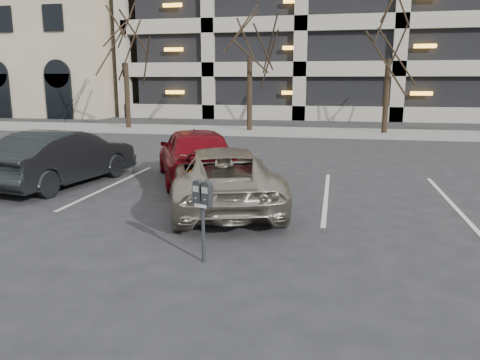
{
  "coord_description": "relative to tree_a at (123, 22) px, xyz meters",
  "views": [
    {
      "loc": [
        1.55,
        -8.87,
        2.73
      ],
      "look_at": [
        -0.13,
        -0.64,
        0.94
      ],
      "focal_mm": 35.0,
      "sensor_mm": 36.0,
      "label": 1
    }
  ],
  "objects": [
    {
      "name": "suv_silver",
      "position": [
        9.16,
        -15.11,
        -5.21
      ],
      "size": [
        3.59,
        5.21,
        1.33
      ],
      "rotation": [
        0.0,
        0.0,
        3.47
      ],
      "color": "#ADA493",
      "rests_on": "ground"
    },
    {
      "name": "car_dark",
      "position": [
        4.52,
        -13.81,
        -5.14
      ],
      "size": [
        2.29,
        4.64,
        1.46
      ],
      "primitive_type": "imported",
      "rotation": [
        0.0,
        0.0,
        2.97
      ],
      "color": "black",
      "rests_on": "ground"
    },
    {
      "name": "office_building",
      "position": [
        -18.0,
        13.92,
        1.62
      ],
      "size": [
        26.0,
        16.2,
        15.0
      ],
      "color": "tan",
      "rests_on": "ground"
    },
    {
      "name": "car_red",
      "position": [
        7.83,
        -12.72,
        -5.1
      ],
      "size": [
        3.5,
        4.86,
        1.54
      ],
      "primitive_type": "imported",
      "rotation": [
        0.0,
        0.0,
        3.56
      ],
      "color": "maroon",
      "rests_on": "ground"
    },
    {
      "name": "tree_c",
      "position": [
        14.0,
        0.0,
        0.21
      ],
      "size": [
        3.7,
        3.7,
        8.42
      ],
      "color": "black",
      "rests_on": "ground"
    },
    {
      "name": "parking_meter",
      "position": [
        9.65,
        -18.35,
        -4.91
      ],
      "size": [
        0.34,
        0.23,
        1.25
      ],
      "rotation": [
        0.0,
        0.0,
        -0.4
      ],
      "color": "black",
      "rests_on": "ground"
    },
    {
      "name": "tree_a",
      "position": [
        0.0,
        0.0,
        0.0
      ],
      "size": [
        3.57,
        3.57,
        8.12
      ],
      "color": "black",
      "rests_on": "ground"
    },
    {
      "name": "sidewalk",
      "position": [
        10.0,
        0.0,
        -5.81
      ],
      "size": [
        80.0,
        4.0,
        0.12
      ],
      "primitive_type": "cube",
      "color": "gray",
      "rests_on": "ground"
    },
    {
      "name": "stall_lines",
      "position": [
        8.6,
        -13.7,
        -5.86
      ],
      "size": [
        16.9,
        5.2,
        0.0
      ],
      "color": "silver",
      "rests_on": "ground"
    },
    {
      "name": "ground",
      "position": [
        10.0,
        -16.0,
        -5.87
      ],
      "size": [
        140.0,
        140.0,
        0.0
      ],
      "primitive_type": "plane",
      "color": "#28282B",
      "rests_on": "ground"
    },
    {
      "name": "tree_b",
      "position": [
        7.0,
        0.0,
        0.42
      ],
      "size": [
        3.83,
        3.83,
        8.71
      ],
      "color": "black",
      "rests_on": "ground"
    }
  ]
}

